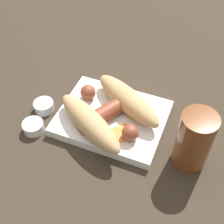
# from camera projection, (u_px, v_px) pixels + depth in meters

# --- Properties ---
(ground_plane) EXTENTS (3.00, 3.00, 0.00)m
(ground_plane) POSITION_uv_depth(u_px,v_px,m) (112.00, 121.00, 0.72)
(ground_plane) COLOR #33281E
(food_tray) EXTENTS (0.24, 0.19, 0.02)m
(food_tray) POSITION_uv_depth(u_px,v_px,m) (112.00, 118.00, 0.71)
(food_tray) COLOR white
(food_tray) RESTS_ON ground_plane
(bread_roll) EXTENTS (0.25, 0.24, 0.05)m
(bread_roll) POSITION_uv_depth(u_px,v_px,m) (109.00, 111.00, 0.68)
(bread_roll) COLOR tan
(bread_roll) RESTS_ON food_tray
(sausage) EXTENTS (0.17, 0.15, 0.04)m
(sausage) POSITION_uv_depth(u_px,v_px,m) (108.00, 111.00, 0.69)
(sausage) COLOR brown
(sausage) RESTS_ON food_tray
(pickled_veggies) EXTENTS (0.05, 0.06, 0.00)m
(pickled_veggies) POSITION_uv_depth(u_px,v_px,m) (120.00, 133.00, 0.67)
(pickled_veggies) COLOR orange
(pickled_veggies) RESTS_ON food_tray
(condiment_cup_near) EXTENTS (0.05, 0.05, 0.02)m
(condiment_cup_near) POSITION_uv_depth(u_px,v_px,m) (44.00, 107.00, 0.74)
(condiment_cup_near) COLOR silver
(condiment_cup_near) RESTS_ON ground_plane
(condiment_cup_far) EXTENTS (0.05, 0.05, 0.02)m
(condiment_cup_far) POSITION_uv_depth(u_px,v_px,m) (33.00, 127.00, 0.69)
(condiment_cup_far) COLOR silver
(condiment_cup_far) RESTS_ON ground_plane
(drink_glass) EXTENTS (0.07, 0.07, 0.13)m
(drink_glass) POSITION_uv_depth(u_px,v_px,m) (194.00, 141.00, 0.60)
(drink_glass) COLOR brown
(drink_glass) RESTS_ON ground_plane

